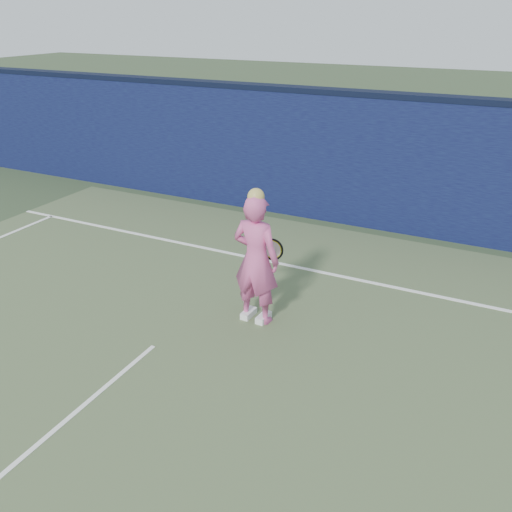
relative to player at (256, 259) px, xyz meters
The scene contains 6 objects.
ground 2.55m from the player, 111.61° to the right, with size 80.00×80.00×0.00m, color #324329.
backstop_wall 4.39m from the player, 101.55° to the left, with size 24.00×0.40×2.50m, color black.
wall_cap 4.67m from the player, 101.55° to the left, with size 24.00×0.42×0.10m, color black.
player is the anchor object (origin of this frame).
racket 0.42m from the player, 86.46° to the left, with size 0.60×0.17×0.32m.
court_lines 2.84m from the player, 109.03° to the right, with size 11.00×12.04×0.01m.
Camera 1 is at (3.78, -3.67, 3.96)m, focal length 38.00 mm.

